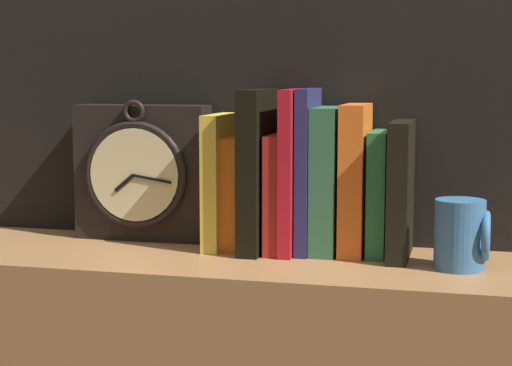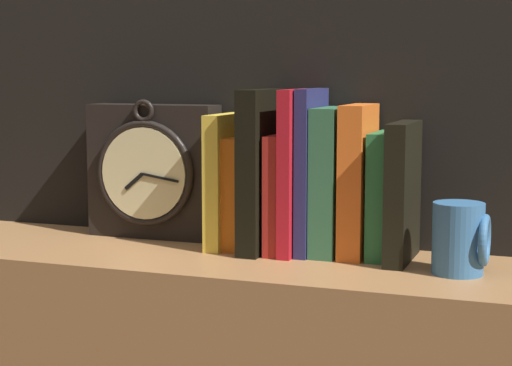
{
  "view_description": "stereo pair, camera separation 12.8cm",
  "coord_description": "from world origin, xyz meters",
  "px_view_note": "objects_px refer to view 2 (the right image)",
  "views": [
    {
      "loc": [
        0.32,
        -1.23,
        1.04
      ],
      "look_at": [
        0.0,
        0.0,
        0.87
      ],
      "focal_mm": 60.0,
      "sensor_mm": 36.0,
      "label": 1
    },
    {
      "loc": [
        0.44,
        -1.19,
        1.04
      ],
      "look_at": [
        0.0,
        0.0,
        0.87
      ],
      "focal_mm": 60.0,
      "sensor_mm": 36.0,
      "label": 2
    }
  ],
  "objects_px": {
    "book_slot5_navy": "(311,171)",
    "book_slot1_orange": "(243,192)",
    "book_slot0_yellow": "(225,181)",
    "mug": "(461,239)",
    "book_slot4_red": "(296,172)",
    "book_slot6_green": "(331,181)",
    "book_slot3_red": "(283,193)",
    "book_slot8_green": "(382,195)",
    "book_slot9_black": "(403,192)",
    "book_slot7_orange": "(358,181)",
    "clock": "(153,171)",
    "book_slot2_black": "(261,171)"
  },
  "relations": [
    {
      "from": "book_slot4_red",
      "to": "book_slot8_green",
      "type": "bearing_deg",
      "value": 4.8
    },
    {
      "from": "book_slot3_red",
      "to": "book_slot5_navy",
      "type": "height_order",
      "value": "book_slot5_navy"
    },
    {
      "from": "book_slot2_black",
      "to": "book_slot9_black",
      "type": "distance_m",
      "value": 0.22
    },
    {
      "from": "book_slot4_red",
      "to": "book_slot9_black",
      "type": "bearing_deg",
      "value": -1.3
    },
    {
      "from": "book_slot1_orange",
      "to": "book_slot4_red",
      "type": "bearing_deg",
      "value": -6.2
    },
    {
      "from": "book_slot1_orange",
      "to": "book_slot4_red",
      "type": "distance_m",
      "value": 0.1
    },
    {
      "from": "clock",
      "to": "book_slot6_green",
      "type": "relative_size",
      "value": 1.04
    },
    {
      "from": "clock",
      "to": "book_slot6_green",
      "type": "distance_m",
      "value": 0.32
    },
    {
      "from": "book_slot3_red",
      "to": "mug",
      "type": "height_order",
      "value": "book_slot3_red"
    },
    {
      "from": "book_slot3_red",
      "to": "book_slot8_green",
      "type": "height_order",
      "value": "book_slot8_green"
    },
    {
      "from": "clock",
      "to": "book_slot9_black",
      "type": "distance_m",
      "value": 0.43
    },
    {
      "from": "book_slot4_red",
      "to": "book_slot5_navy",
      "type": "distance_m",
      "value": 0.02
    },
    {
      "from": "book_slot5_navy",
      "to": "book_slot1_orange",
      "type": "bearing_deg",
      "value": 178.34
    },
    {
      "from": "book_slot5_navy",
      "to": "book_slot6_green",
      "type": "relative_size",
      "value": 1.13
    },
    {
      "from": "book_slot9_black",
      "to": "book_slot0_yellow",
      "type": "bearing_deg",
      "value": 178.4
    },
    {
      "from": "book_slot4_red",
      "to": "mug",
      "type": "distance_m",
      "value": 0.28
    },
    {
      "from": "book_slot6_green",
      "to": "mug",
      "type": "distance_m",
      "value": 0.23
    },
    {
      "from": "book_slot5_navy",
      "to": "book_slot2_black",
      "type": "bearing_deg",
      "value": -171.83
    },
    {
      "from": "book_slot3_red",
      "to": "book_slot8_green",
      "type": "xyz_separation_m",
      "value": [
        0.15,
        0.01,
        0.0
      ]
    },
    {
      "from": "book_slot1_orange",
      "to": "book_slot4_red",
      "type": "xyz_separation_m",
      "value": [
        0.09,
        -0.01,
        0.04
      ]
    },
    {
      "from": "book_slot7_orange",
      "to": "book_slot8_green",
      "type": "height_order",
      "value": "book_slot7_orange"
    },
    {
      "from": "book_slot2_black",
      "to": "book_slot7_orange",
      "type": "height_order",
      "value": "book_slot2_black"
    },
    {
      "from": "book_slot4_red",
      "to": "book_slot5_navy",
      "type": "bearing_deg",
      "value": 16.9
    },
    {
      "from": "book_slot1_orange",
      "to": "mug",
      "type": "distance_m",
      "value": 0.36
    },
    {
      "from": "book_slot3_red",
      "to": "book_slot4_red",
      "type": "distance_m",
      "value": 0.04
    },
    {
      "from": "book_slot2_black",
      "to": "book_slot5_navy",
      "type": "relative_size",
      "value": 0.99
    },
    {
      "from": "book_slot5_navy",
      "to": "book_slot7_orange",
      "type": "height_order",
      "value": "book_slot5_navy"
    },
    {
      "from": "book_slot2_black",
      "to": "clock",
      "type": "bearing_deg",
      "value": 169.76
    },
    {
      "from": "book_slot7_orange",
      "to": "mug",
      "type": "distance_m",
      "value": 0.19
    },
    {
      "from": "book_slot1_orange",
      "to": "mug",
      "type": "relative_size",
      "value": 1.76
    },
    {
      "from": "book_slot0_yellow",
      "to": "mug",
      "type": "bearing_deg",
      "value": -10.65
    },
    {
      "from": "book_slot5_navy",
      "to": "book_slot3_red",
      "type": "bearing_deg",
      "value": -174.25
    },
    {
      "from": "book_slot1_orange",
      "to": "book_slot5_navy",
      "type": "bearing_deg",
      "value": -1.66
    },
    {
      "from": "book_slot7_orange",
      "to": "book_slot9_black",
      "type": "relative_size",
      "value": 1.12
    },
    {
      "from": "book_slot8_green",
      "to": "book_slot6_green",
      "type": "bearing_deg",
      "value": -178.23
    },
    {
      "from": "book_slot0_yellow",
      "to": "book_slot2_black",
      "type": "relative_size",
      "value": 0.84
    },
    {
      "from": "book_slot4_red",
      "to": "book_slot3_red",
      "type": "bearing_deg",
      "value": 174.23
    },
    {
      "from": "book_slot6_green",
      "to": "book_slot3_red",
      "type": "bearing_deg",
      "value": -175.09
    },
    {
      "from": "book_slot0_yellow",
      "to": "book_slot9_black",
      "type": "bearing_deg",
      "value": -1.6
    },
    {
      "from": "book_slot5_navy",
      "to": "book_slot7_orange",
      "type": "relative_size",
      "value": 1.1
    },
    {
      "from": "book_slot4_red",
      "to": "mug",
      "type": "bearing_deg",
      "value": -14.52
    },
    {
      "from": "book_slot0_yellow",
      "to": "book_slot7_orange",
      "type": "xyz_separation_m",
      "value": [
        0.22,
        0.0,
        0.01
      ]
    },
    {
      "from": "book_slot4_red",
      "to": "book_slot0_yellow",
      "type": "bearing_deg",
      "value": 177.99
    },
    {
      "from": "book_slot9_black",
      "to": "clock",
      "type": "bearing_deg",
      "value": 175.09
    },
    {
      "from": "book_slot0_yellow",
      "to": "book_slot3_red",
      "type": "xyz_separation_m",
      "value": [
        0.1,
        -0.0,
        -0.01
      ]
    },
    {
      "from": "book_slot1_orange",
      "to": "mug",
      "type": "bearing_deg",
      "value": -12.39
    },
    {
      "from": "clock",
      "to": "mug",
      "type": "bearing_deg",
      "value": -10.84
    },
    {
      "from": "book_slot8_green",
      "to": "book_slot7_orange",
      "type": "bearing_deg",
      "value": -175.97
    },
    {
      "from": "book_slot0_yellow",
      "to": "book_slot1_orange",
      "type": "bearing_deg",
      "value": 11.56
    },
    {
      "from": "clock",
      "to": "book_slot5_navy",
      "type": "bearing_deg",
      "value": -5.29
    }
  ]
}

